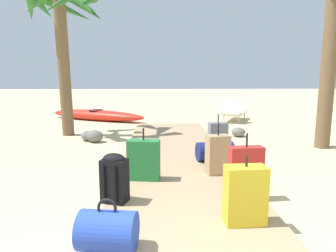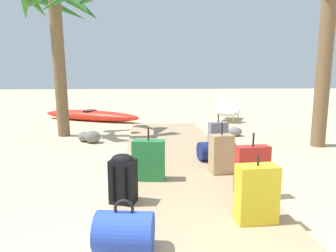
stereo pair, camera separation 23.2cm
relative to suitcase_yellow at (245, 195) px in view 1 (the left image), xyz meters
name	(u,v)px [view 1 (the left image)]	position (x,y,z in m)	size (l,w,h in m)	color
ground_plane	(178,171)	(-0.52, 1.88, -0.37)	(60.00, 60.00, 0.00)	#CCB789
boardwalk	(175,157)	(-0.52, 2.61, -0.33)	(1.85, 7.30, 0.08)	tan
suitcase_yellow	(245,195)	(0.00, 0.00, 0.00)	(0.40, 0.23, 0.68)	gold
duffel_bag_navy	(215,151)	(0.13, 2.21, -0.12)	(0.65, 0.41, 0.43)	navy
duffel_bag_blue	(108,231)	(-1.25, -0.42, -0.11)	(0.51, 0.40, 0.45)	#2847B7
suitcase_red	(246,170)	(0.22, 0.74, 0.01)	(0.42, 0.20, 0.75)	red
backpack_black	(114,177)	(-1.33, 0.55, 0.01)	(0.33, 0.28, 0.57)	black
suitcase_green	(144,160)	(-1.03, 1.30, -0.01)	(0.46, 0.26, 0.72)	#237538
suitcase_tan	(218,154)	(0.03, 1.51, 0.00)	(0.35, 0.26, 0.75)	tan
suitcase_grey	(218,138)	(0.27, 2.72, 0.00)	(0.36, 0.23, 0.72)	slate
palm_tree_far_left	(62,14)	(-3.10, 4.89, 2.58)	(2.12, 2.30, 3.78)	brown
lounge_chair	(234,111)	(1.71, 7.20, -0.04)	(1.20, 1.66, 0.78)	white
kayak	(96,115)	(-2.92, 7.54, -0.19)	(3.59, 2.19, 0.36)	red
rock_right_near	(238,132)	(1.18, 4.62, -0.25)	(0.35, 0.34, 0.23)	slate
rock_left_mid	(87,136)	(-2.48, 4.25, -0.25)	(0.33, 0.29, 0.23)	slate
rock_left_near	(95,136)	(-2.27, 4.07, -0.23)	(0.37, 0.32, 0.28)	slate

